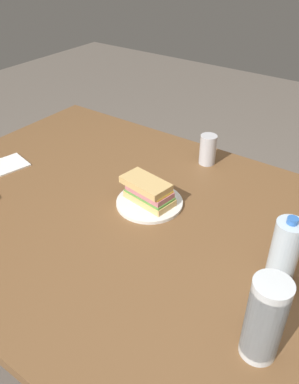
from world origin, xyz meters
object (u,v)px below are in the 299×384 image
Objects in this scene: water_bottle_spare at (284,252)px; soda_can_silver at (208,150)px; paper_plate at (149,202)px; plastic_cup_stack at (265,320)px; sandwich at (148,191)px; dining_table at (158,244)px.

soda_can_silver is at bearing -43.67° from water_bottle_spare.
water_bottle_spare is 0.64m from soda_can_silver.
paper_plate is 0.63m from plastic_cup_stack.
sandwich is at bearing -8.81° from water_bottle_spare.
soda_can_silver is (0.47, -0.44, -0.04)m from water_bottle_spare.
soda_can_silver is (0.07, -0.45, 0.13)m from dining_table.
plastic_cup_stack is 0.85m from soda_can_silver.
paper_plate is at bearing -9.03° from water_bottle_spare.
soda_can_silver is (-0.03, -0.37, 0.01)m from sandwich.
dining_table is 15.56× the size of soda_can_silver.
plastic_cup_stack is at bearing 149.30° from sandwich.
plastic_cup_stack reaches higher than soda_can_silver.
plastic_cup_stack is at bearing 151.84° from dining_table.
water_bottle_spare is (-0.49, 0.08, 0.09)m from paper_plate.
paper_plate is 0.05m from sandwich.
plastic_cup_stack is (-0.53, 0.32, 0.06)m from sandwich.
sandwich is (0.00, 0.00, 0.05)m from paper_plate.
plastic_cup_stack is 1.81× the size of soda_can_silver.
sandwich is at bearing 85.74° from soda_can_silver.
sandwich is 0.62m from plastic_cup_stack.
water_bottle_spare is (0.04, -0.24, -0.01)m from plastic_cup_stack.
water_bottle_spare is 1.73× the size of soda_can_silver.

